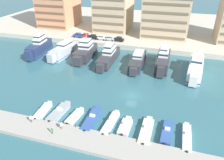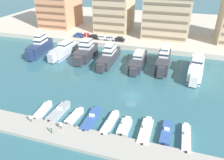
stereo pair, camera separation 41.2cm
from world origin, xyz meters
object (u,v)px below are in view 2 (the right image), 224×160
car_silver_center (111,38)px  yacht_white_mid_right (196,68)px  motorboat_white_far_right (186,138)px  car_red_left (86,35)px  car_black_center_right (120,39)px  yacht_charcoal_center (138,61)px  yacht_charcoal_center_left (109,56)px  motorboat_white_far_left (43,110)px  motorboat_white_center_right (125,126)px  motorboat_cream_mid_right (146,131)px  yacht_charcoal_center_right (163,60)px  motorboat_white_center (110,123)px  car_blue_far_left (79,35)px  pedestrian_near_edge (30,118)px  pedestrian_far_side (61,125)px  motorboat_grey_left (59,112)px  yacht_charcoal_mid_left (86,51)px  yacht_silver_left (64,50)px  motorboat_white_mid_left (74,116)px  yacht_navy_far_left (40,47)px  car_white_center_left (102,37)px  motorboat_blue_right (166,133)px  pedestrian_mid_deck (51,129)px  motorboat_blue_center_left (91,119)px

car_silver_center → yacht_white_mid_right: bearing=-28.7°
motorboat_white_far_right → car_red_left: 63.59m
car_black_center_right → yacht_charcoal_center: bearing=-56.9°
yacht_charcoal_center_left → motorboat_white_far_left: 31.87m
motorboat_white_center_right → motorboat_cream_mid_right: (4.32, -0.21, 0.10)m
motorboat_white_far_left → car_red_left: bearing=102.0°
motorboat_white_far_left → yacht_charcoal_center_left: bearing=80.3°
yacht_charcoal_center_right → motorboat_white_center: 33.04m
car_blue_far_left → pedestrian_near_edge: 54.48m
yacht_white_mid_right → car_blue_far_left: size_ratio=4.38×
car_red_left → pedestrian_far_side: (17.60, -53.22, -1.06)m
motorboat_grey_left → car_blue_far_left: (-17.34, 47.74, 2.24)m
yacht_charcoal_center → yacht_white_mid_right: 17.86m
yacht_charcoal_mid_left → car_black_center_right: size_ratio=3.82×
yacht_silver_left → pedestrian_far_side: size_ratio=9.83×
yacht_charcoal_center → yacht_charcoal_center_right: 8.05m
yacht_charcoal_center → yacht_charcoal_center_left: bearing=-179.7°
yacht_charcoal_mid_left → car_silver_center: size_ratio=3.90×
car_black_center_right → motorboat_white_far_left: bearing=-95.2°
yacht_silver_left → yacht_charcoal_center_right: size_ratio=0.95×
yacht_charcoal_mid_left → yacht_charcoal_center: bearing=-3.0°
yacht_charcoal_center → motorboat_white_far_left: (-15.37, -31.41, -1.23)m
motorboat_white_mid_left → car_black_center_right: size_ratio=1.51×
motorboat_grey_left → pedestrian_near_edge: size_ratio=4.83×
yacht_silver_left → yacht_navy_far_left: bearing=-173.4°
yacht_charcoal_mid_left → yacht_charcoal_center: (18.93, -1.00, -0.64)m
car_black_center_right → pedestrian_near_edge: size_ratio=2.53×
yacht_charcoal_center_right → car_white_center_left: bearing=149.4°
motorboat_cream_mid_right → car_white_center_left: car_white_center_left is taller
car_white_center_left → yacht_charcoal_mid_left: bearing=-92.3°
yacht_silver_left → pedestrian_far_side: 41.19m
yacht_silver_left → motorboat_white_far_right: 53.23m
yacht_charcoal_center_left → motorboat_blue_right: bearing=-54.3°
motorboat_white_far_right → motorboat_cream_mid_right: bearing=-177.0°
yacht_charcoal_center_left → motorboat_white_far_left: (-5.38, -31.36, -1.67)m
motorboat_white_far_left → motorboat_white_center_right: size_ratio=1.16×
yacht_silver_left → motorboat_grey_left: yacht_silver_left is taller
yacht_navy_far_left → pedestrian_far_side: 45.35m
pedestrian_mid_deck → car_blue_far_left: bearing=109.9°
motorboat_white_mid_left → car_black_center_right: bearing=94.0°
yacht_silver_left → car_blue_far_left: size_ratio=3.96×
yacht_charcoal_mid_left → yacht_white_mid_right: yacht_charcoal_mid_left is taller
motorboat_grey_left → pedestrian_mid_deck: (2.42, -6.75, 1.16)m
motorboat_white_far_left → car_black_center_right: (4.39, 48.26, 2.34)m
motorboat_blue_center_left → car_red_left: car_red_left is taller
car_white_center_left → car_silver_center: bearing=0.2°
yacht_navy_far_left → motorboat_white_center: bearing=-39.6°
car_silver_center → pedestrian_mid_deck: size_ratio=2.55×
motorboat_grey_left → motorboat_white_mid_left: (3.98, -0.27, -0.10)m
motorboat_white_center_right → pedestrian_far_side: size_ratio=3.68×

